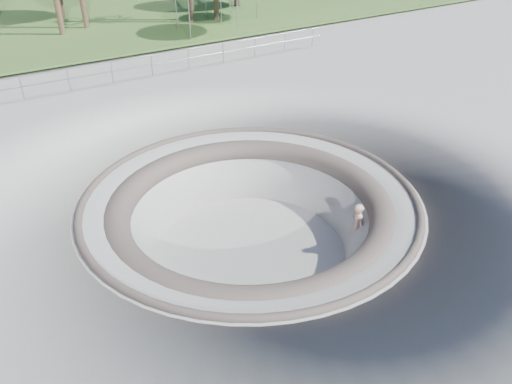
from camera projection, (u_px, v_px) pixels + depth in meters
ground at (250, 197)px, 15.08m from camera, size 180.00×180.00×0.00m
skate_bowl at (250, 246)px, 16.03m from camera, size 14.00×14.00×4.10m
grass_strip at (18, 5)px, 39.32m from camera, size 180.00×36.00×0.12m
distant_hills at (27, 33)px, 61.44m from camera, size 103.20×45.00×28.60m
safety_railing at (112, 72)px, 23.32m from camera, size 25.00×0.06×1.03m
skateboard at (355, 249)px, 15.89m from camera, size 0.88×0.58×0.09m
skater at (357, 227)px, 15.45m from camera, size 0.52×0.68×1.67m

